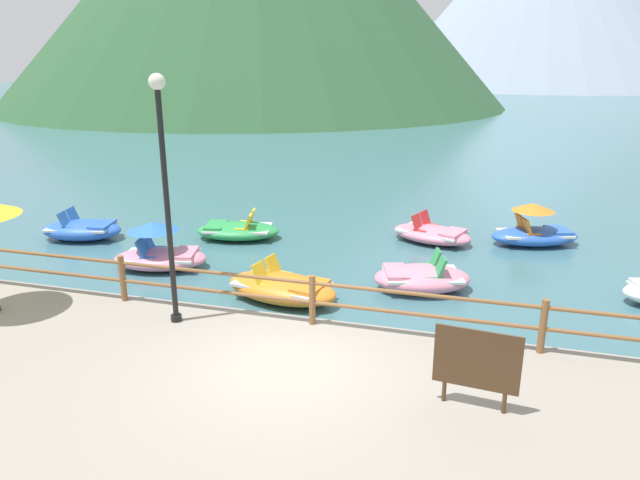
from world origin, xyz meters
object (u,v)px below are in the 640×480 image
at_px(sign_board, 477,361).
at_px(pedal_boat_3, 82,229).
at_px(pedal_boat_7, 282,287).
at_px(lamp_post, 165,181).
at_px(pedal_boat_6, 421,278).
at_px(pedal_boat_2, 160,253).
at_px(pedal_boat_4, 432,234).
at_px(pedal_boat_0, 535,231).
at_px(pedal_boat_1, 238,230).

bearing_deg(sign_board, pedal_boat_3, 150.77).
bearing_deg(pedal_boat_7, lamp_post, -118.81).
bearing_deg(pedal_boat_6, sign_board, -76.05).
bearing_deg(pedal_boat_2, pedal_boat_4, 32.38).
height_order(pedal_boat_0, pedal_boat_7, pedal_boat_0).
xyz_separation_m(pedal_boat_2, pedal_boat_6, (6.51, 0.36, -0.12)).
height_order(sign_board, pedal_boat_4, sign_board).
bearing_deg(pedal_boat_1, pedal_boat_3, -163.29).
bearing_deg(pedal_boat_2, pedal_boat_1, 72.92).
relative_size(pedal_boat_0, pedal_boat_7, 0.98).
height_order(lamp_post, pedal_boat_1, lamp_post).
bearing_deg(pedal_boat_1, sign_board, -47.76).
height_order(pedal_boat_1, pedal_boat_6, pedal_boat_6).
bearing_deg(pedal_boat_6, lamp_post, -137.77).
bearing_deg(pedal_boat_0, pedal_boat_7, -134.48).
relative_size(pedal_boat_1, pedal_boat_2, 1.03).
distance_m(pedal_boat_2, pedal_boat_3, 3.80).
xyz_separation_m(pedal_boat_2, pedal_boat_7, (3.65, -1.08, -0.11)).
xyz_separation_m(pedal_boat_1, pedal_boat_2, (-0.88, -2.85, 0.15)).
relative_size(pedal_boat_6, pedal_boat_7, 0.90).
relative_size(pedal_boat_2, pedal_boat_7, 0.93).
distance_m(lamp_post, pedal_boat_3, 8.14).
height_order(pedal_boat_4, pedal_boat_6, pedal_boat_6).
distance_m(sign_board, pedal_boat_0, 9.51).
relative_size(sign_board, pedal_boat_2, 0.46).
xyz_separation_m(pedal_boat_0, pedal_boat_6, (-2.72, -4.25, -0.10)).
height_order(sign_board, pedal_boat_1, sign_board).
bearing_deg(pedal_boat_7, pedal_boat_1, 125.17).
xyz_separation_m(sign_board, pedal_boat_2, (-7.79, 4.76, -0.73)).
distance_m(sign_board, pedal_boat_6, 5.35).
distance_m(sign_board, pedal_boat_7, 5.60).
xyz_separation_m(pedal_boat_3, pedal_boat_6, (9.99, -1.18, -0.01)).
height_order(lamp_post, pedal_boat_6, lamp_post).
bearing_deg(pedal_boat_1, pedal_boat_0, 11.91).
relative_size(pedal_boat_3, pedal_boat_7, 0.91).
distance_m(pedal_boat_3, pedal_boat_6, 10.06).
relative_size(lamp_post, pedal_boat_1, 1.67).
distance_m(lamp_post, sign_board, 5.91).
xyz_separation_m(lamp_post, pedal_boat_6, (4.14, 3.76, -2.78)).
xyz_separation_m(pedal_boat_6, pedal_boat_7, (-2.87, -1.44, 0.01)).
bearing_deg(lamp_post, pedal_boat_2, 124.91).
bearing_deg(pedal_boat_7, pedal_boat_3, 159.77).
relative_size(sign_board, pedal_boat_7, 0.43).
relative_size(pedal_boat_4, pedal_boat_6, 1.06).
relative_size(lamp_post, pedal_boat_6, 1.78).
height_order(pedal_boat_3, pedal_boat_7, pedal_boat_7).
distance_m(pedal_boat_0, pedal_boat_7, 7.98).
bearing_deg(pedal_boat_3, pedal_boat_1, 16.71).
bearing_deg(pedal_boat_3, pedal_boat_4, 14.31).
bearing_deg(lamp_post, pedal_boat_0, 49.41).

